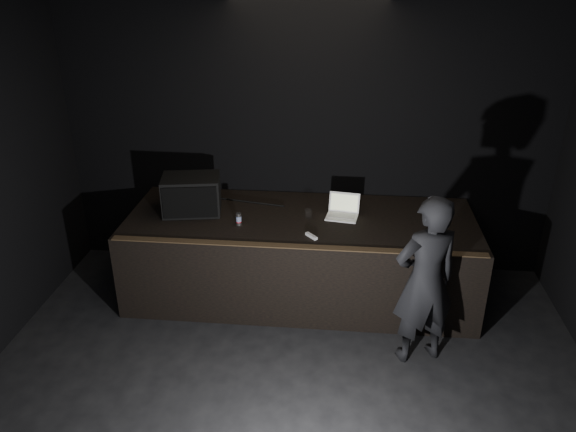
# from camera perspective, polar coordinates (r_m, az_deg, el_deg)

# --- Properties ---
(room_walls) EXTENTS (6.10, 7.10, 3.52)m
(room_walls) POSITION_cam_1_polar(r_m,az_deg,el_deg) (3.57, -1.97, -3.99)
(room_walls) COLOR black
(room_walls) RESTS_ON ground
(stage_riser) EXTENTS (4.00, 1.50, 1.00)m
(stage_riser) POSITION_cam_1_polar(r_m,az_deg,el_deg) (6.69, 1.27, -4.04)
(stage_riser) COLOR black
(stage_riser) RESTS_ON ground
(riser_lip) EXTENTS (3.92, 0.10, 0.01)m
(riser_lip) POSITION_cam_1_polar(r_m,az_deg,el_deg) (5.82, 0.76, -3.09)
(riser_lip) COLOR brown
(riser_lip) RESTS_ON stage_riser
(stage_monitor) EXTENTS (0.72, 0.58, 0.44)m
(stage_monitor) POSITION_cam_1_polar(r_m,az_deg,el_deg) (6.61, -9.78, 2.15)
(stage_monitor) COLOR black
(stage_monitor) RESTS_ON stage_riser
(cable) EXTENTS (0.96, 0.21, 0.02)m
(cable) POSITION_cam_1_polar(r_m,az_deg,el_deg) (6.87, -4.24, 1.47)
(cable) COLOR black
(cable) RESTS_ON stage_riser
(laptop) EXTENTS (0.40, 0.37, 0.24)m
(laptop) POSITION_cam_1_polar(r_m,az_deg,el_deg) (6.51, 5.59, 0.56)
(laptop) COLOR white
(laptop) RESTS_ON stage_riser
(beer_can) EXTENTS (0.06, 0.06, 0.14)m
(beer_can) POSITION_cam_1_polar(r_m,az_deg,el_deg) (6.28, -5.03, -0.33)
(beer_can) COLOR silver
(beer_can) RESTS_ON stage_riser
(plastic_cup) EXTENTS (0.08, 0.08, 0.11)m
(plastic_cup) POSITION_cam_1_polar(r_m,az_deg,el_deg) (6.43, 2.09, 0.24)
(plastic_cup) COLOR white
(plastic_cup) RESTS_ON stage_riser
(wii_remote) EXTENTS (0.14, 0.15, 0.03)m
(wii_remote) POSITION_cam_1_polar(r_m,az_deg,el_deg) (6.01, 2.38, -2.05)
(wii_remote) COLOR silver
(wii_remote) RESTS_ON stage_riser
(person) EXTENTS (0.76, 0.63, 1.79)m
(person) POSITION_cam_1_polar(r_m,az_deg,el_deg) (5.60, 13.74, -6.45)
(person) COLOR black
(person) RESTS_ON ground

